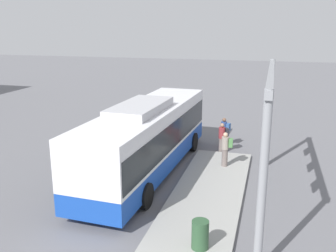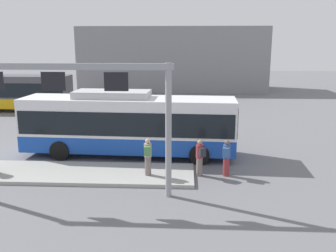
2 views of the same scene
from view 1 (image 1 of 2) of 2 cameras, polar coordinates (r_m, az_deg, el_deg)
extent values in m
plane|color=slate|center=(17.87, -3.00, -7.00)|extent=(120.00, 120.00, 0.00)
cube|color=#9E9E99|center=(15.72, 6.13, -9.94)|extent=(10.00, 2.80, 0.16)
cube|color=#1947AD|center=(17.59, -3.04, -4.66)|extent=(11.23, 3.01, 0.85)
cube|color=silver|center=(17.18, -3.10, -0.33)|extent=(11.23, 3.01, 1.90)
cube|color=black|center=(17.23, -3.09, -0.97)|extent=(11.01, 3.04, 1.20)
cube|color=black|center=(22.35, 2.10, 3.02)|extent=(0.14, 2.12, 1.50)
cube|color=#B7B7BC|center=(16.16, -4.23, 2.79)|extent=(3.97, 1.93, 0.36)
cube|color=orange|center=(22.12, 2.07, 5.14)|extent=(0.20, 1.75, 0.28)
cylinder|color=black|center=(21.43, -2.39, -1.79)|extent=(1.01, 0.35, 1.00)
cylinder|color=black|center=(20.74, 3.84, -2.39)|extent=(1.01, 0.35, 1.00)
cylinder|color=black|center=(15.38, -11.86, -9.07)|extent=(1.01, 0.35, 1.00)
cylinder|color=black|center=(14.40, -3.41, -10.48)|extent=(1.01, 0.35, 1.00)
cylinder|color=maroon|center=(21.63, 8.39, -1.99)|extent=(0.34, 0.34, 0.85)
cylinder|color=#334C8C|center=(21.43, 8.46, -0.13)|extent=(0.42, 0.42, 0.60)
sphere|color=brown|center=(21.33, 8.50, 0.93)|extent=(0.22, 0.22, 0.22)
cube|color=#335993|center=(21.33, 9.11, -0.15)|extent=(0.32, 0.25, 0.40)
cylinder|color=slate|center=(20.48, 8.08, -2.96)|extent=(0.37, 0.37, 0.85)
cylinder|color=maroon|center=(20.27, 8.16, -1.01)|extent=(0.45, 0.45, 0.60)
sphere|color=#9E755B|center=(20.16, 8.20, 0.11)|extent=(0.22, 0.22, 0.22)
cube|color=#26262D|center=(20.34, 8.85, -0.89)|extent=(0.33, 0.28, 0.40)
cylinder|color=slate|center=(18.22, 8.57, -4.74)|extent=(0.29, 0.29, 0.85)
cylinder|color=gray|center=(17.99, 8.66, -2.57)|extent=(0.35, 0.35, 0.60)
sphere|color=tan|center=(17.87, 8.71, -1.31)|extent=(0.22, 0.22, 0.22)
cube|color=#4C8447|center=(17.96, 9.48, -2.53)|extent=(0.29, 0.19, 0.40)
cylinder|color=gray|center=(10.29, 14.07, -8.90)|extent=(0.24, 0.24, 5.20)
cylinder|color=gray|center=(18.52, 14.99, 1.73)|extent=(0.24, 0.24, 5.20)
cube|color=gray|center=(13.85, 15.33, 7.68)|extent=(9.02, 0.20, 0.24)
cube|color=black|center=(11.59, 14.99, 3.60)|extent=(0.90, 0.08, 0.70)
cube|color=black|center=(13.92, 15.18, 5.44)|extent=(0.90, 0.08, 0.70)
cube|color=black|center=(16.27, 15.31, 6.75)|extent=(0.90, 0.08, 0.70)
cylinder|color=#2D5133|center=(11.81, 4.88, -16.05)|extent=(0.52, 0.52, 0.90)
camera|label=2|loc=(23.09, 51.82, 7.51)|focal=39.34mm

